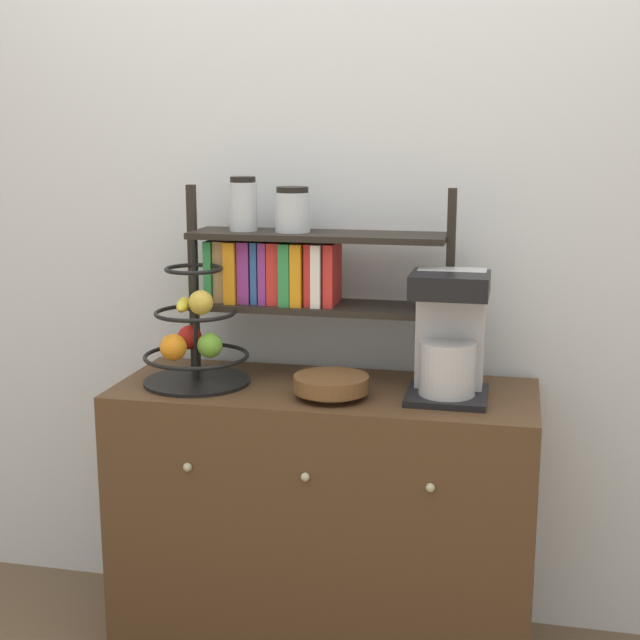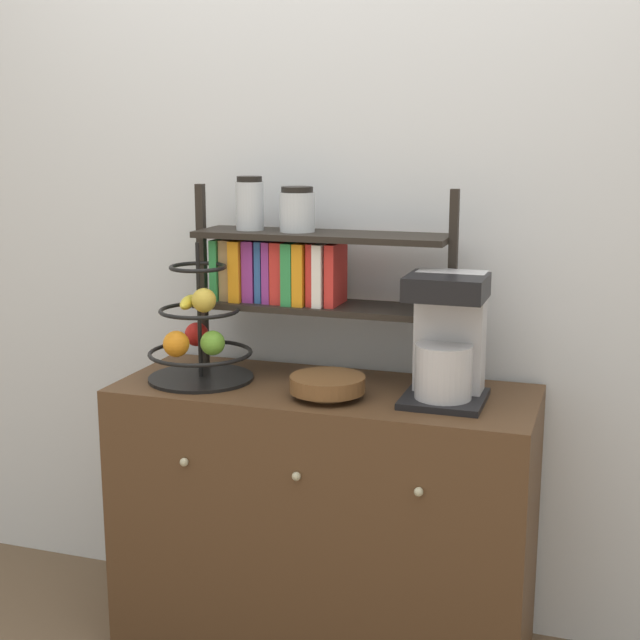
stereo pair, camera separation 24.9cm
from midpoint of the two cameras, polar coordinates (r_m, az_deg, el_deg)
name	(u,v)px [view 2 (the right image)]	position (r m, az deg, el deg)	size (l,w,h in m)	color
wall_back	(353,205)	(2.71, 4.78, 7.33)	(7.00, 0.05, 2.60)	silver
sideboard	(324,519)	(2.68, 3.00, -12.68)	(1.19, 0.48, 0.80)	#4C331E
coffee_maker	(447,339)	(2.42, 11.08, -1.22)	(0.22, 0.23, 0.35)	black
fruit_stand	(198,337)	(2.59, -5.08, -1.13)	(0.31, 0.31, 0.41)	black
wooden_bowl	(327,385)	(2.43, 3.42, -4.21)	(0.21, 0.21, 0.06)	brown
shelf_hutch	(294,263)	(2.60, 1.05, 3.66)	(0.79, 0.20, 0.59)	black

